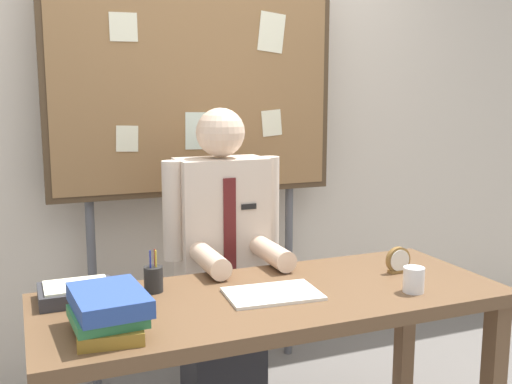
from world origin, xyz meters
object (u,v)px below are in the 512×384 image
desk (274,318)px  open_notebook (273,294)px  desk_clock (398,261)px  person (223,273)px  paper_tray (77,292)px  bulletin_board (196,86)px  pen_holder (154,279)px  book_stack (109,311)px  coffee_mug (414,280)px

desk → open_notebook: 0.11m
open_notebook → desk_clock: desk_clock is taller
desk_clock → open_notebook: bearing=-174.0°
person → paper_tray: (-0.68, -0.39, 0.12)m
desk → bulletin_board: size_ratio=0.81×
bulletin_board → open_notebook: (-0.02, -0.99, -0.76)m
pen_holder → desk_clock: bearing=-8.3°
desk → book_stack: bearing=-167.2°
desk → open_notebook: size_ratio=5.12×
person → coffee_mug: 0.92m
book_stack → open_notebook: size_ratio=0.91×
desk_clock → pen_holder: 0.99m
desk_clock → paper_tray: bearing=172.7°
desk → coffee_mug: coffee_mug is taller
paper_tray → open_notebook: bearing=-18.4°
desk → desk_clock: (0.57, 0.04, 0.15)m
person → open_notebook: size_ratio=4.22×
pen_holder → coffee_mug: bearing=-22.4°
bulletin_board → paper_tray: bearing=-131.4°
bulletin_board → desk_clock: size_ratio=19.67×
open_notebook → paper_tray: paper_tray is taller
person → paper_tray: bearing=-150.4°
book_stack → pen_holder: size_ratio=1.92×
open_notebook → pen_holder: pen_holder is taller
person → pen_holder: (-0.41, -0.40, 0.14)m
open_notebook → pen_holder: size_ratio=2.10×
bulletin_board → coffee_mug: bulletin_board is taller
desk → open_notebook: bearing=-128.5°
person → book_stack: person is taller
person → coffee_mug: bearing=-57.9°
open_notebook → paper_tray: (-0.66, 0.22, 0.02)m
pen_holder → paper_tray: (-0.27, 0.02, -0.02)m
open_notebook → desk_clock: (0.59, 0.06, 0.04)m
open_notebook → desk_clock: size_ratio=3.12×
open_notebook → desk_clock: bearing=6.0°
desk_clock → pen_holder: pen_holder is taller
coffee_mug → pen_holder: pen_holder is taller
person → open_notebook: person is taller
desk → open_notebook: open_notebook is taller
coffee_mug → paper_tray: size_ratio=0.36×
bulletin_board → coffee_mug: bearing=-67.4°
open_notebook → desk_clock: 0.59m
book_stack → pen_holder: (0.21, 0.32, -0.02)m
desk → book_stack: size_ratio=5.60×
book_stack → desk_clock: (1.19, 0.18, -0.02)m
desk_clock → paper_tray: 1.26m
pen_holder → person: bearing=44.7°
bulletin_board → pen_holder: (-0.41, -0.79, -0.71)m
book_stack → desk: bearing=12.8°
person → paper_tray: person is taller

